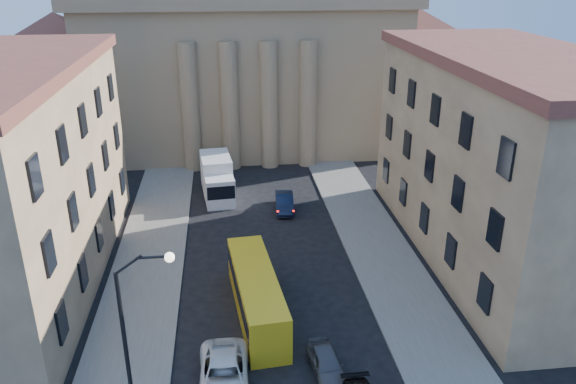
# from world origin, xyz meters

# --- Properties ---
(sidewalk_left) EXTENTS (5.00, 60.00, 0.15)m
(sidewalk_left) POSITION_xyz_m (-8.50, 18.00, 0.07)
(sidewalk_left) COLOR #63615B
(sidewalk_left) RESTS_ON ground
(sidewalk_right) EXTENTS (5.00, 60.00, 0.15)m
(sidewalk_right) POSITION_xyz_m (8.50, 18.00, 0.07)
(sidewalk_right) COLOR #63615B
(sidewalk_right) RESTS_ON ground
(church) EXTENTS (68.02, 28.76, 36.60)m
(church) POSITION_xyz_m (0.00, 55.47, 11.88)
(church) COLOR #8A7355
(church) RESTS_ON ground
(building_left) EXTENTS (11.60, 26.60, 14.70)m
(building_left) POSITION_xyz_m (-17.00, 22.00, 7.42)
(building_left) COLOR tan
(building_left) RESTS_ON ground
(building_right) EXTENTS (11.60, 26.60, 14.70)m
(building_right) POSITION_xyz_m (17.00, 22.00, 7.42)
(building_right) COLOR tan
(building_right) RESTS_ON ground
(street_lamp) EXTENTS (2.62, 0.44, 8.83)m
(street_lamp) POSITION_xyz_m (-6.97, 8.00, 5.29)
(street_lamp) COLOR black
(street_lamp) RESTS_ON ground
(car_left_mid) EXTENTS (2.67, 5.61, 1.55)m
(car_left_mid) POSITION_xyz_m (-3.23, 9.57, 0.77)
(car_left_mid) COLOR silver
(car_left_mid) RESTS_ON ground
(car_right_far) EXTENTS (1.89, 3.99, 1.32)m
(car_right_far) POSITION_xyz_m (2.14, 10.01, 0.66)
(car_right_far) COLOR #49494E
(car_right_far) RESTS_ON ground
(car_right_distant) EXTENTS (1.81, 4.45, 1.44)m
(car_right_distant) POSITION_xyz_m (2.26, 31.23, 0.72)
(car_right_distant) COLOR black
(car_right_distant) RESTS_ON ground
(city_bus) EXTENTS (3.24, 10.26, 2.84)m
(city_bus) POSITION_xyz_m (-1.16, 15.85, 1.53)
(city_bus) COLOR gold
(city_bus) RESTS_ON ground
(box_truck) EXTENTS (3.21, 6.81, 3.62)m
(box_truck) POSITION_xyz_m (-3.51, 35.11, 1.72)
(box_truck) COLOR silver
(box_truck) RESTS_ON ground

